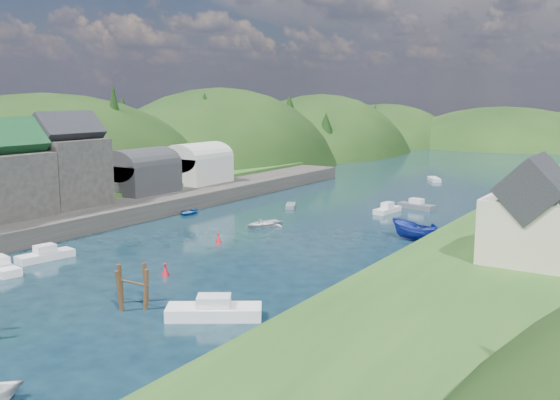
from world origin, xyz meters
The scene contains 12 objects.
ground centered at (0.00, 50.00, 0.00)m, with size 600.00×600.00×0.00m, color black.
hillside_left centered at (-45.00, 75.00, -8.03)m, with size 44.00×245.56×52.00m.
far_hills centered at (1.22, 174.01, -10.80)m, with size 103.00×68.00×44.00m.
hill_trees centered at (0.83, 65.91, 11.04)m, with size 91.04×152.24×12.77m.
quay_left centered at (-24.00, 20.00, 1.00)m, with size 12.00×110.00×2.00m, color #2D2B28.
terrace_left_grass centered at (-31.00, 20.00, 1.25)m, with size 12.00×110.00×2.50m, color #234719.
boat_sheds centered at (-26.00, 39.00, 5.27)m, with size 7.00×21.00×7.50m.
terrace_right centered at (25.00, 40.00, 1.20)m, with size 16.00×120.00×2.40m, color #234719.
piling_cluster_far centered at (3.53, 2.83, 1.22)m, with size 3.07×2.88×3.57m.
channel_buoy_near centered at (0.02, 9.90, 0.48)m, with size 0.70×0.70×1.10m.
channel_buoy_far centered at (-3.60, 21.72, 0.48)m, with size 0.70×0.70×1.10m.
moored_boats centered at (-0.10, 19.25, 0.64)m, with size 37.32×96.86×2.25m.
Camera 1 is at (36.14, -27.97, 15.15)m, focal length 40.00 mm.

